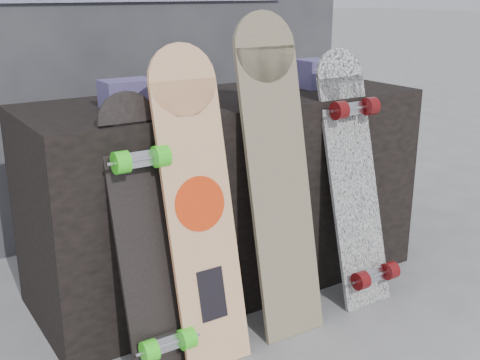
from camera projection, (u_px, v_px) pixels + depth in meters
ground at (298, 331)px, 2.22m from camera, size 60.00×60.00×0.00m
vendor_table at (227, 192)px, 2.50m from camera, size 1.60×0.60×0.80m
booth at (136, 11)px, 2.97m from camera, size 2.40×0.22×2.20m
merch_box_purple at (127, 94)px, 2.15m from camera, size 0.18×0.12×0.10m
merch_box_small at (314, 74)px, 2.59m from camera, size 0.14×0.14×0.12m
merch_box_flat at (186, 86)px, 2.46m from camera, size 0.22×0.10×0.06m
longboard_geisha at (198, 199)px, 1.96m from camera, size 0.24×0.26×1.05m
longboard_celtic at (277, 167)px, 2.12m from camera, size 0.25×0.26×1.14m
longboard_cascadia at (355, 175)px, 2.35m from camera, size 0.23×0.33×0.99m
skateboard_dark at (147, 233)px, 1.91m from camera, size 0.20×0.30×0.91m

